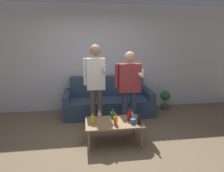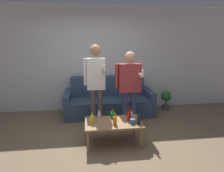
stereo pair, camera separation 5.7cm
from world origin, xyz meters
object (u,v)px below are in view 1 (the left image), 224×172
object	(u,v)px
person_standing_right	(129,84)
coffee_table	(114,124)
bottle_orange	(129,115)
couch	(108,101)
person_standing_left	(96,79)

from	to	relation	value
person_standing_right	coffee_table	bearing A→B (deg)	-122.79
bottle_orange	person_standing_right	bearing A→B (deg)	78.10
coffee_table	bottle_orange	size ratio (longest dim) A/B	4.26
bottle_orange	person_standing_right	size ratio (longest dim) A/B	0.15
couch	person_standing_right	xyz separation A→B (m)	(0.34, -0.85, 0.62)
couch	bottle_orange	xyz separation A→B (m)	(0.21, -1.48, 0.18)
coffee_table	person_standing_left	bearing A→B (deg)	111.36
couch	coffee_table	distance (m)	1.51
coffee_table	couch	bearing A→B (deg)	86.84
coffee_table	bottle_orange	world-z (taller)	bottle_orange
person_standing_left	couch	bearing A→B (deg)	66.86
bottle_orange	person_standing_left	size ratio (longest dim) A/B	0.13
couch	person_standing_right	world-z (taller)	person_standing_right
bottle_orange	person_standing_right	distance (m)	0.78
coffee_table	person_standing_right	world-z (taller)	person_standing_right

